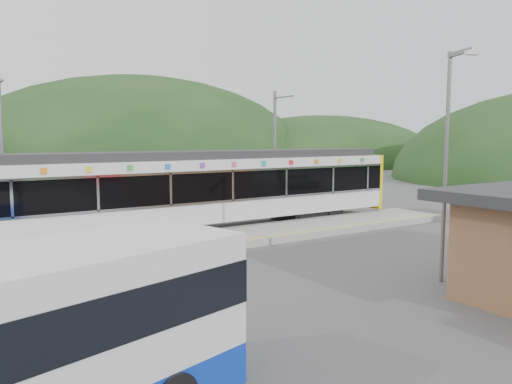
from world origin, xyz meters
TOP-DOWN VIEW (x-y plane):
  - ground at (0.00, 0.00)m, footprint 120.00×120.00m
  - hills at (6.19, 5.29)m, footprint 146.00×149.00m
  - platform at (0.00, 3.30)m, footprint 26.00×3.20m
  - yellow_line at (0.00, 2.00)m, footprint 26.00×0.10m
  - train at (1.28, 6.00)m, footprint 20.44×3.01m
  - catenary_mast_west at (-7.00, 8.56)m, footprint 0.18×1.80m
  - catenary_mast_east at (7.00, 8.56)m, footprint 0.18×1.80m
  - lamp_post at (3.27, -5.53)m, footprint 0.54×1.24m

SIDE VIEW (x-z plane):
  - ground at x=0.00m, z-range 0.00..0.00m
  - hills at x=6.19m, z-range -13.00..13.00m
  - platform at x=0.00m, z-range 0.00..0.30m
  - yellow_line at x=0.00m, z-range 0.30..0.31m
  - train at x=1.28m, z-range 0.19..3.93m
  - catenary_mast_west at x=-7.00m, z-range 0.15..7.15m
  - catenary_mast_east at x=7.00m, z-range 0.15..7.15m
  - lamp_post at x=3.27m, z-range 0.64..7.51m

